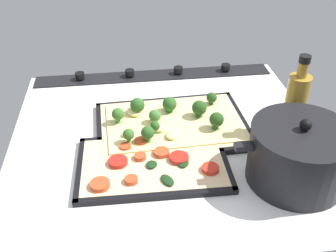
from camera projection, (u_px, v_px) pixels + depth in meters
ground_plane at (168, 143)px, 97.48cm from camera, size 75.84×73.19×3.00cm
stove_control_panel at (154, 75)px, 123.33cm from camera, size 72.81×7.00×2.60cm
baking_tray_front at (172, 127)px, 100.15cm from camera, size 38.61×27.46×1.30cm
broccoli_pizza at (170, 121)px, 99.28cm from camera, size 36.12×24.97×5.82cm
baking_tray_back at (153, 165)px, 87.63cm from camera, size 33.72×21.96×1.30cm
veggie_pizza_back at (152, 163)px, 87.07cm from camera, size 31.27×19.51×1.90cm
cooking_pot at (299, 155)px, 81.17cm from camera, size 27.64×20.84×15.05cm
oil_bottle at (295, 105)px, 92.48cm from camera, size 5.12×5.12×21.43cm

